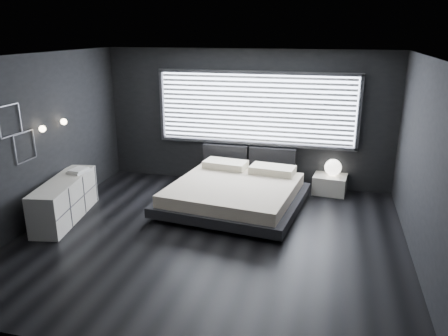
# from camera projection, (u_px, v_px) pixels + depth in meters

# --- Properties ---
(room) EXTENTS (6.04, 6.00, 2.80)m
(room) POSITION_uv_depth(u_px,v_px,m) (210.00, 153.00, 6.51)
(room) COLOR black
(room) RESTS_ON ground
(window) EXTENTS (4.14, 0.09, 1.52)m
(window) POSITION_uv_depth(u_px,v_px,m) (256.00, 109.00, 8.89)
(window) COLOR white
(window) RESTS_ON ground
(headboard) EXTENTS (1.96, 0.16, 0.52)m
(headboard) POSITION_uv_depth(u_px,v_px,m) (249.00, 158.00, 9.18)
(headboard) COLOR black
(headboard) RESTS_ON ground
(sconce_near) EXTENTS (0.18, 0.11, 0.11)m
(sconce_near) POSITION_uv_depth(u_px,v_px,m) (42.00, 129.00, 7.17)
(sconce_near) COLOR silver
(sconce_near) RESTS_ON ground
(sconce_far) EXTENTS (0.18, 0.11, 0.11)m
(sconce_far) POSITION_uv_depth(u_px,v_px,m) (64.00, 122.00, 7.72)
(sconce_far) COLOR silver
(sconce_far) RESTS_ON ground
(wall_art_upper) EXTENTS (0.01, 0.48, 0.48)m
(wall_art_upper) POSITION_uv_depth(u_px,v_px,m) (10.00, 121.00, 6.56)
(wall_art_upper) COLOR #47474C
(wall_art_upper) RESTS_ON ground
(wall_art_lower) EXTENTS (0.01, 0.48, 0.48)m
(wall_art_lower) POSITION_uv_depth(u_px,v_px,m) (25.00, 147.00, 6.93)
(wall_art_lower) COLOR #47474C
(wall_art_lower) RESTS_ON ground
(bed) EXTENTS (2.67, 2.57, 0.62)m
(bed) POSITION_uv_depth(u_px,v_px,m) (235.00, 193.00, 8.03)
(bed) COLOR black
(bed) RESTS_ON ground
(nightstand) EXTENTS (0.69, 0.60, 0.37)m
(nightstand) POSITION_uv_depth(u_px,v_px,m) (330.00, 184.00, 8.78)
(nightstand) COLOR silver
(nightstand) RESTS_ON ground
(orb_lamp) EXTENTS (0.33, 0.33, 0.33)m
(orb_lamp) POSITION_uv_depth(u_px,v_px,m) (333.00, 167.00, 8.68)
(orb_lamp) COLOR white
(orb_lamp) RESTS_ON nightstand
(dresser) EXTENTS (0.78, 1.82, 0.71)m
(dresser) POSITION_uv_depth(u_px,v_px,m) (65.00, 200.00, 7.54)
(dresser) COLOR silver
(dresser) RESTS_ON ground
(book_stack) EXTENTS (0.34, 0.41, 0.07)m
(book_stack) POSITION_uv_depth(u_px,v_px,m) (79.00, 171.00, 7.83)
(book_stack) COLOR silver
(book_stack) RESTS_ON dresser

